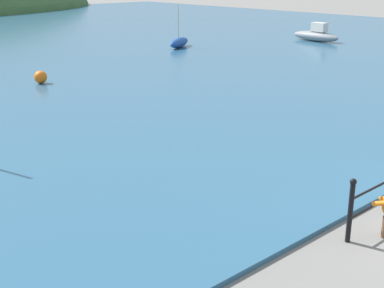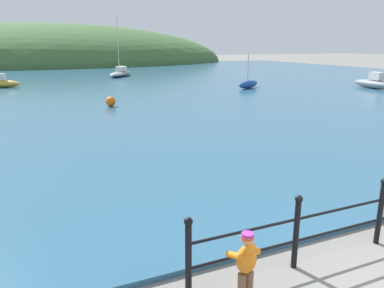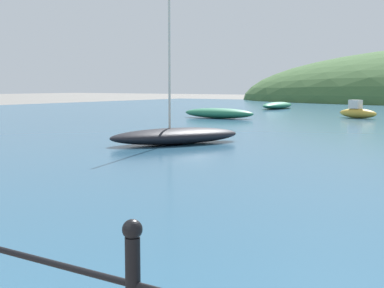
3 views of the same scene
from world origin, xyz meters
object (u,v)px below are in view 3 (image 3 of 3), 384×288
at_px(boat_twin_mast, 357,112).
at_px(boat_green_fishing, 277,105).
at_px(boat_white_sailboat, 176,135).
at_px(boat_blue_hull, 218,113).

relative_size(boat_twin_mast, boat_green_fishing, 0.53).
relative_size(boat_white_sailboat, boat_green_fishing, 1.09).
xyz_separation_m(boat_green_fishing, boat_blue_hull, (2.35, -13.35, 0.02)).
distance_m(boat_white_sailboat, boat_blue_hull, 13.54).
height_order(boat_twin_mast, boat_white_sailboat, boat_white_sailboat).
distance_m(boat_white_sailboat, boat_green_fishing, 26.88).
xyz_separation_m(boat_twin_mast, boat_green_fishing, (-8.94, 8.88, -0.07)).
bearing_deg(boat_white_sailboat, boat_twin_mast, 86.72).
bearing_deg(boat_blue_hull, boat_twin_mast, 34.18).
distance_m(boat_twin_mast, boat_green_fishing, 12.60).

